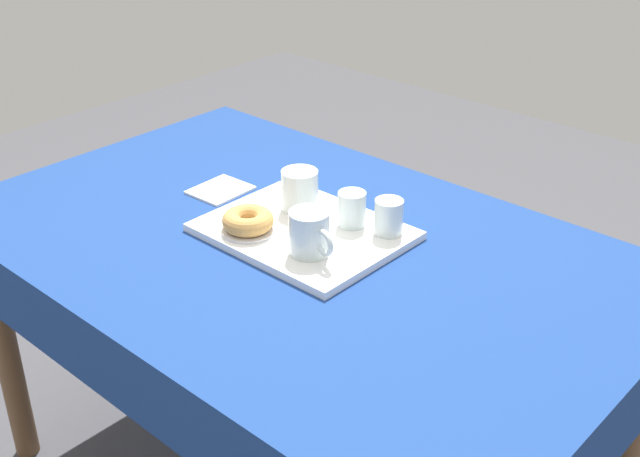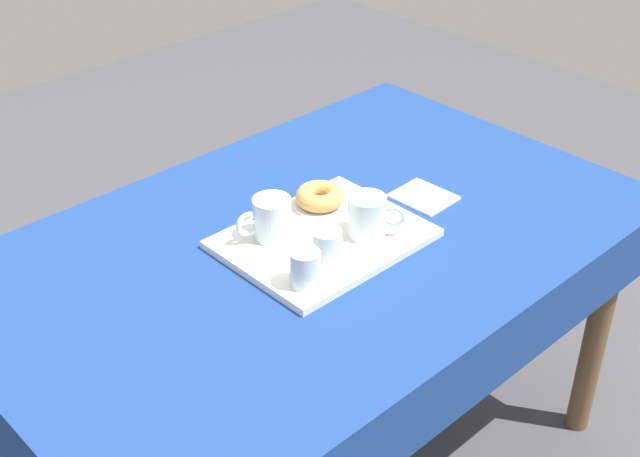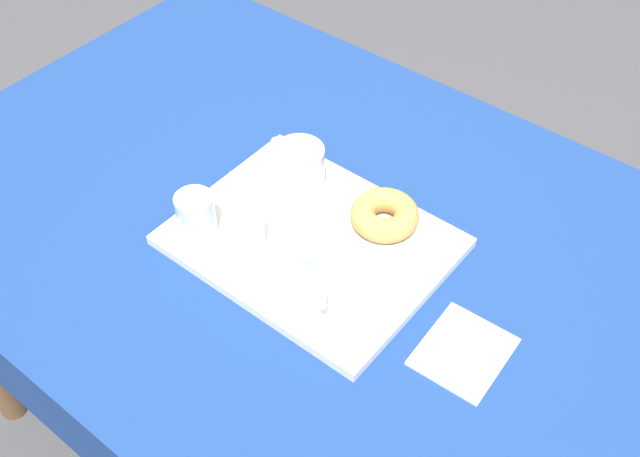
{
  "view_description": "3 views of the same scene",
  "coord_description": "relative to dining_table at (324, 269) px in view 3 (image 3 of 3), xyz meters",
  "views": [
    {
      "loc": [
        1.11,
        -1.13,
        1.65
      ],
      "look_at": [
        0.03,
        0.05,
        0.8
      ],
      "focal_mm": 45.67,
      "sensor_mm": 36.0,
      "label": 1
    },
    {
      "loc": [
        1.1,
        1.19,
        1.83
      ],
      "look_at": [
        0.0,
        0.03,
        0.81
      ],
      "focal_mm": 47.84,
      "sensor_mm": 36.0,
      "label": 2
    },
    {
      "loc": [
        -0.55,
        0.7,
        1.72
      ],
      "look_at": [
        -0.01,
        0.02,
        0.8
      ],
      "focal_mm": 42.85,
      "sensor_mm": 36.0,
      "label": 3
    }
  ],
  "objects": [
    {
      "name": "donut_plate_left",
      "position": [
        -0.08,
        -0.06,
        0.11
      ],
      "size": [
        0.12,
        0.12,
        0.01
      ],
      "primitive_type": "cylinder",
      "color": "silver",
      "rests_on": "serving_tray"
    },
    {
      "name": "dining_table",
      "position": [
        0.0,
        0.0,
        0.0
      ],
      "size": [
        1.54,
        0.98,
        0.77
      ],
      "color": "navy",
      "rests_on": "ground"
    },
    {
      "name": "tea_mug_right",
      "position": [
        0.09,
        -0.04,
        0.16
      ],
      "size": [
        0.13,
        0.09,
        0.1
      ],
      "color": "silver",
      "rests_on": "serving_tray"
    },
    {
      "name": "tea_mug_left",
      "position": [
        -0.07,
        0.1,
        0.16
      ],
      "size": [
        0.1,
        0.11,
        0.1
      ],
      "color": "silver",
      "rests_on": "serving_tray"
    },
    {
      "name": "water_glass_far",
      "position": [
        0.07,
        0.12,
        0.15
      ],
      "size": [
        0.06,
        0.06,
        0.08
      ],
      "color": "silver",
      "rests_on": "serving_tray"
    },
    {
      "name": "water_glass_near",
      "position": [
        0.15,
        0.14,
        0.15
      ],
      "size": [
        0.06,
        0.06,
        0.08
      ],
      "color": "silver",
      "rests_on": "serving_tray"
    },
    {
      "name": "serving_tray",
      "position": [
        0.0,
        0.03,
        0.1
      ],
      "size": [
        0.43,
        0.34,
        0.02
      ],
      "primitive_type": "cube",
      "color": "white",
      "rests_on": "dining_table"
    },
    {
      "name": "ground_plane",
      "position": [
        0.0,
        0.0,
        -0.68
      ],
      "size": [
        6.0,
        6.0,
        0.0
      ],
      "primitive_type": "plane",
      "color": "#47474C"
    },
    {
      "name": "sugar_donut_left",
      "position": [
        -0.08,
        -0.06,
        0.14
      ],
      "size": [
        0.11,
        0.11,
        0.04
      ],
      "primitive_type": "torus",
      "color": "tan",
      "rests_on": "donut_plate_left"
    },
    {
      "name": "paper_napkin",
      "position": [
        -0.31,
        0.06,
        0.1
      ],
      "size": [
        0.12,
        0.14,
        0.01
      ],
      "primitive_type": "cube",
      "rotation": [
        0.0,
        0.0,
        0.04
      ],
      "color": "white",
      "rests_on": "dining_table"
    }
  ]
}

